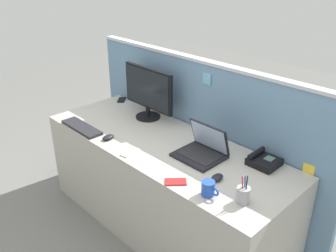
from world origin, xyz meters
TOP-DOWN VIEW (x-y plane):
  - ground_plane at (0.00, 0.00)m, footprint 10.00×10.00m
  - desk at (0.00, 0.00)m, footprint 2.04×0.75m
  - cubicle_divider at (0.00, 0.41)m, footprint 2.34×0.08m
  - desktop_monitor at (-0.42, 0.23)m, footprint 0.54×0.21m
  - laptop at (0.32, 0.07)m, footprint 0.31×0.28m
  - desk_phone at (0.68, 0.26)m, footprint 0.19×0.18m
  - keyboard_main at (-0.62, -0.30)m, footprint 0.42×0.13m
  - computer_mouse_right_hand at (0.58, -0.10)m, footprint 0.07×0.11m
  - computer_mouse_left_hand at (-0.33, -0.26)m, footprint 0.07×0.11m
  - pen_cup at (0.82, -0.17)m, footprint 0.08×0.08m
  - cell_phone_red_case at (0.42, -0.30)m, footprint 0.14×0.14m
  - cell_phone_black_slab at (-0.89, 0.31)m, footprint 0.13×0.14m
  - cell_phone_white_slab at (-0.06, -0.27)m, footprint 0.09×0.15m
  - coffee_mug at (0.64, -0.25)m, footprint 0.12×0.08m

SIDE VIEW (x-z plane):
  - ground_plane at x=0.00m, z-range 0.00..0.00m
  - desk at x=0.00m, z-range 0.00..0.75m
  - cubicle_divider at x=0.00m, z-range 0.00..1.31m
  - cell_phone_red_case at x=0.42m, z-range 0.75..0.76m
  - cell_phone_black_slab at x=-0.89m, z-range 0.75..0.76m
  - cell_phone_white_slab at x=-0.06m, z-range 0.75..0.76m
  - keyboard_main at x=-0.62m, z-range 0.75..0.78m
  - computer_mouse_right_hand at x=0.58m, z-range 0.75..0.79m
  - computer_mouse_left_hand at x=-0.33m, z-range 0.75..0.79m
  - desk_phone at x=0.68m, z-range 0.74..0.82m
  - coffee_mug at x=0.64m, z-range 0.75..0.84m
  - pen_cup at x=0.82m, z-range 0.71..0.89m
  - laptop at x=0.32m, z-range 0.69..0.92m
  - desktop_monitor at x=-0.42m, z-range 0.77..1.20m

